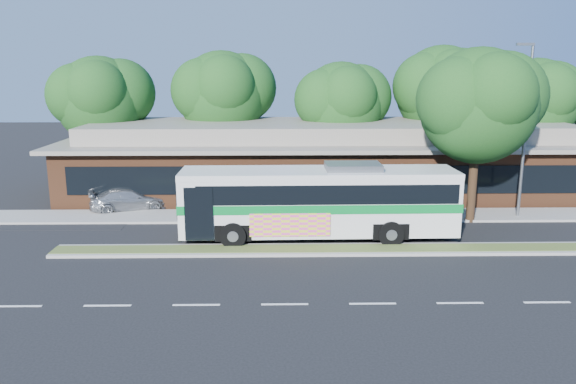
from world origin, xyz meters
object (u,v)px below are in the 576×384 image
Objects in this scene: transit_bus at (320,197)px; sidewalk_tree at (486,103)px; lamp_post at (525,126)px; sedan at (129,199)px.

transit_bus is 1.44× the size of sidewalk_tree.
transit_bus is 9.89m from sidewalk_tree.
lamp_post is at bearing 16.98° from transit_bus.
sidewalk_tree is (8.50, 2.92, 4.14)m from transit_bus.
lamp_post is at bearing 13.43° from sidewalk_tree.
transit_bus is at bearing -137.77° from sedan.
sidewalk_tree reaches higher than sedan.
sidewalk_tree is at bearing -117.54° from sedan.
lamp_post reaches higher than sedan.
sidewalk_tree is at bearing -166.57° from lamp_post.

